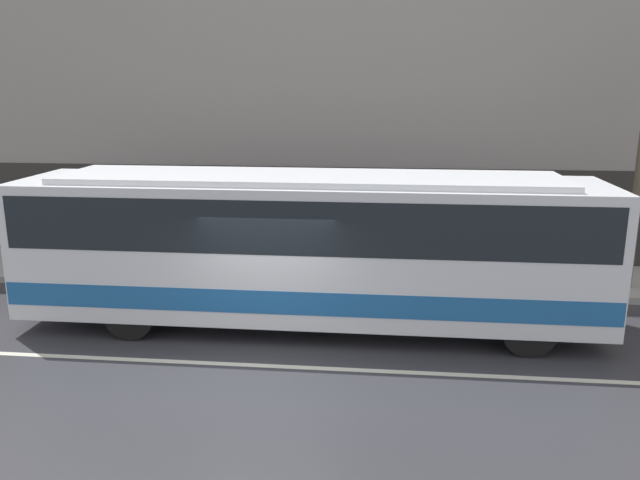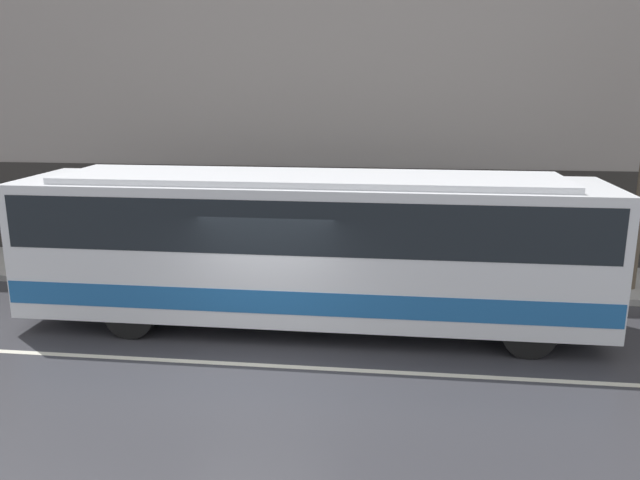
# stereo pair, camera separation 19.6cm
# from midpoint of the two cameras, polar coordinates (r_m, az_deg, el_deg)

# --- Properties ---
(ground_plane) EXTENTS (60.00, 60.00, 0.00)m
(ground_plane) POSITION_cam_midpoint_polar(r_m,az_deg,el_deg) (11.30, -5.12, -11.34)
(ground_plane) COLOR #333338
(sidewalk) EXTENTS (60.00, 2.72, 0.16)m
(sidewalk) POSITION_cam_midpoint_polar(r_m,az_deg,el_deg) (16.21, -1.20, -3.07)
(sidewalk) COLOR #A09E99
(sidewalk) RESTS_ON ground_plane
(building_facade) EXTENTS (60.00, 0.35, 10.73)m
(building_facade) POSITION_cam_midpoint_polar(r_m,az_deg,el_deg) (17.00, -0.55, 15.14)
(building_facade) COLOR gray
(building_facade) RESTS_ON ground_plane
(lane_stripe) EXTENTS (54.00, 0.14, 0.01)m
(lane_stripe) POSITION_cam_midpoint_polar(r_m,az_deg,el_deg) (11.30, -5.12, -11.32)
(lane_stripe) COLOR beige
(lane_stripe) RESTS_ON ground_plane
(transit_bus) EXTENTS (11.56, 2.55, 3.12)m
(transit_bus) POSITION_cam_midpoint_polar(r_m,az_deg,el_deg) (12.53, -0.55, -0.18)
(transit_bus) COLOR silver
(transit_bus) RESTS_ON ground_plane
(pedestrian_waiting) EXTENTS (0.36, 0.36, 1.72)m
(pedestrian_waiting) POSITION_cam_midpoint_polar(r_m,az_deg,el_deg) (16.84, -10.56, 0.46)
(pedestrian_waiting) COLOR maroon
(pedestrian_waiting) RESTS_ON sidewalk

